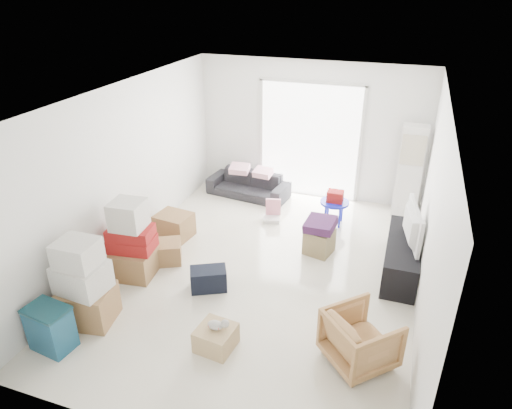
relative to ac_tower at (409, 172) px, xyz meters
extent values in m
cube|color=white|center=(-1.95, -2.65, -0.99)|extent=(4.50, 6.00, 0.24)
cube|color=white|center=(-1.95, -2.65, 1.95)|extent=(4.50, 6.00, 0.24)
cube|color=white|center=(-1.95, 0.47, 0.48)|extent=(4.50, 0.24, 2.70)
cube|color=white|center=(-1.95, -5.77, 0.48)|extent=(4.50, 0.24, 2.70)
cube|color=white|center=(-4.32, -2.65, 0.48)|extent=(0.24, 6.00, 2.70)
cube|color=white|center=(0.42, -2.65, 0.48)|extent=(0.24, 6.00, 2.70)
cube|color=white|center=(-1.95, 0.33, 0.27)|extent=(2.00, 0.01, 2.30)
cube|color=silver|center=(-2.95, 0.32, 0.27)|extent=(0.06, 0.04, 2.30)
cube|color=silver|center=(-0.95, 0.32, 0.27)|extent=(0.06, 0.04, 2.30)
cube|color=silver|center=(-1.95, 0.32, 1.42)|extent=(2.10, 0.04, 0.06)
cube|color=silver|center=(0.00, 0.00, 0.00)|extent=(0.45, 0.30, 1.75)
cube|color=black|center=(0.05, -1.93, -0.61)|extent=(0.48, 1.60, 0.53)
imported|color=black|center=(0.05, -1.93, -0.28)|extent=(0.75, 1.08, 0.13)
imported|color=#2B2B31|center=(-3.07, -0.15, -0.55)|extent=(1.71, 0.69, 0.65)
cube|color=#F9B5BE|center=(-3.25, -0.15, -0.16)|extent=(0.42, 0.34, 0.12)
cube|color=#F9B5BE|center=(-2.74, -0.18, -0.17)|extent=(0.39, 0.33, 0.12)
imported|color=tan|center=(-0.31, -3.99, -0.51)|extent=(0.98, 0.98, 0.74)
cube|color=navy|center=(-3.85, -4.97, -0.74)|extent=(0.53, 0.41, 0.27)
cube|color=navy|center=(-3.85, -4.97, -0.46)|extent=(0.53, 0.41, 0.27)
cube|color=#0C333D|center=(-3.85, -4.97, -0.31)|extent=(0.55, 0.42, 0.04)
cube|color=olive|center=(-3.75, -4.41, -0.63)|extent=(0.73, 0.64, 0.49)
cube|color=white|center=(-3.75, -4.41, -0.19)|extent=(0.63, 0.53, 0.38)
cube|color=white|center=(-3.75, -4.41, 0.16)|extent=(0.50, 0.44, 0.33)
cube|color=olive|center=(-3.75, -3.31, -0.66)|extent=(0.67, 0.67, 0.44)
cube|color=red|center=(-3.75, -3.31, -0.34)|extent=(0.71, 0.52, 0.20)
cube|color=red|center=(-3.75, -3.31, -0.16)|extent=(0.69, 0.52, 0.17)
cube|color=white|center=(-3.75, -3.31, 0.14)|extent=(0.49, 0.47, 0.41)
cube|color=olive|center=(-3.72, -2.11, -0.66)|extent=(0.64, 0.55, 0.42)
cube|color=olive|center=(-3.45, -2.84, -0.71)|extent=(0.55, 0.55, 0.34)
cube|color=black|center=(-2.55, -3.29, -0.71)|extent=(0.59, 0.50, 0.33)
cube|color=#8D7852|center=(-1.24, -1.81, -0.67)|extent=(0.50, 0.50, 0.41)
cube|color=#421D4A|center=(-1.24, -1.81, -0.39)|extent=(0.50, 0.50, 0.14)
cylinder|color=#1219C0|center=(-1.20, -0.76, -0.45)|extent=(0.52, 0.52, 0.04)
cylinder|color=#1219C0|center=(-1.07, -0.63, -0.67)|extent=(0.04, 0.04, 0.41)
cylinder|color=#1219C0|center=(-1.33, -0.63, -0.67)|extent=(0.04, 0.04, 0.41)
cylinder|color=#1219C0|center=(-1.33, -0.89, -0.67)|extent=(0.04, 0.04, 0.41)
cylinder|color=#1219C0|center=(-1.07, -0.89, -0.67)|extent=(0.04, 0.04, 0.41)
cube|color=red|center=(-1.20, -0.76, -0.33)|extent=(0.28, 0.22, 0.20)
cube|color=silver|center=(-2.29, -1.04, -0.84)|extent=(0.35, 0.33, 0.07)
cube|color=pink|center=(-2.29, -0.93, -0.64)|extent=(0.28, 0.11, 0.32)
cube|color=#CFB777|center=(-1.98, -4.33, -0.73)|extent=(0.48, 0.48, 0.29)
ellipsoid|color=#B2ADA8|center=(-1.98, -4.33, -0.53)|extent=(0.20, 0.14, 0.11)
cube|color=red|center=(-1.98, -4.33, -0.53)|extent=(0.13, 0.11, 0.03)
sphere|color=#B2ADA8|center=(-1.86, -4.30, -0.51)|extent=(0.10, 0.10, 0.10)
camera|label=1|loc=(-0.15, -8.16, 3.19)|focal=32.00mm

